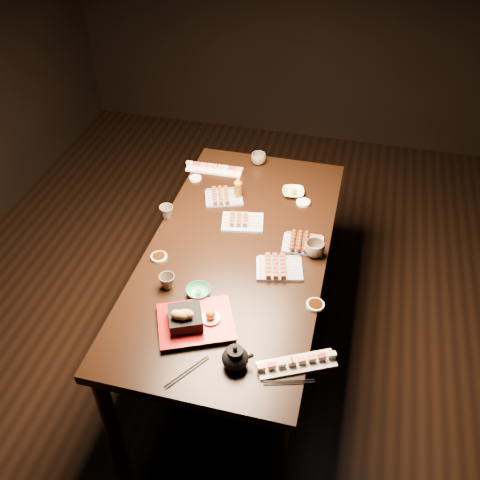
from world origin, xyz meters
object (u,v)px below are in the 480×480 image
(edamame_bowl_green, at_px, (198,292))
(teacup_near_left, at_px, (167,281))
(condiment_bottle, at_px, (238,188))
(sushi_platter_far, at_px, (214,168))
(tempura_tray, at_px, (195,316))
(yakitori_plate_center, at_px, (243,219))
(teacup_mid_right, at_px, (314,249))
(yakitori_plate_left, at_px, (224,195))
(teacup_far_left, at_px, (167,212))
(dining_table, at_px, (238,300))
(sushi_platter_near, at_px, (297,362))
(edamame_bowl_cream, at_px, (293,193))
(yakitori_plate_right, at_px, (279,266))
(teapot, at_px, (235,356))
(teacup_far_right, at_px, (258,159))

(edamame_bowl_green, height_order, teacup_near_left, teacup_near_left)
(edamame_bowl_green, relative_size, condiment_bottle, 0.82)
(sushi_platter_far, distance_m, tempura_tray, 1.22)
(yakitori_plate_center, distance_m, teacup_mid_right, 0.44)
(yakitori_plate_left, height_order, teacup_far_left, teacup_far_left)
(yakitori_plate_center, relative_size, yakitori_plate_left, 1.05)
(dining_table, height_order, teacup_far_left, teacup_far_left)
(sushi_platter_near, height_order, edamame_bowl_cream, sushi_platter_near)
(yakitori_plate_right, height_order, teacup_far_left, teacup_far_left)
(sushi_platter_near, relative_size, teacup_mid_right, 3.22)
(teacup_near_left, height_order, teapot, teapot)
(yakitori_plate_left, bearing_deg, sushi_platter_far, 97.44)
(yakitori_plate_left, distance_m, teacup_far_left, 0.35)
(yakitori_plate_left, xyz_separation_m, tempura_tray, (0.13, -0.92, 0.03))
(yakitori_plate_center, height_order, edamame_bowl_green, yakitori_plate_center)
(teacup_mid_right, height_order, teacup_far_right, teacup_mid_right)
(sushi_platter_near, relative_size, teacup_near_left, 4.30)
(yakitori_plate_right, height_order, condiment_bottle, condiment_bottle)
(edamame_bowl_cream, distance_m, teacup_mid_right, 0.52)
(yakitori_plate_center, height_order, teacup_near_left, teacup_near_left)
(sushi_platter_near, xyz_separation_m, teacup_near_left, (-0.66, 0.29, 0.02))
(sushi_platter_far, height_order, teacup_far_left, teacup_far_left)
(teacup_far_left, bearing_deg, yakitori_plate_left, 42.37)
(sushi_platter_far, relative_size, yakitori_plate_right, 1.54)
(edamame_bowl_cream, distance_m, teacup_far_right, 0.38)
(tempura_tray, bearing_deg, sushi_platter_far, 78.24)
(yakitori_plate_center, distance_m, edamame_bowl_cream, 0.39)
(yakitori_plate_center, distance_m, teacup_far_right, 0.60)
(yakitori_plate_center, height_order, yakitori_plate_right, same)
(yakitori_plate_center, distance_m, teapot, 0.92)
(tempura_tray, xyz_separation_m, teacup_far_right, (-0.02, 1.33, -0.02))
(dining_table, distance_m, teacup_mid_right, 0.57)
(teacup_near_left, relative_size, teacup_far_right, 0.83)
(sushi_platter_near, distance_m, teacup_far_right, 1.51)
(dining_table, xyz_separation_m, teacup_mid_right, (0.38, 0.05, 0.41))
(condiment_bottle, bearing_deg, teacup_mid_right, -37.68)
(teacup_near_left, bearing_deg, edamame_bowl_green, -4.64)
(yakitori_plate_left, relative_size, teacup_far_right, 2.30)
(teapot, bearing_deg, yakitori_plate_right, 67.60)
(edamame_bowl_green, bearing_deg, teacup_far_right, 88.59)
(condiment_bottle, bearing_deg, teacup_near_left, -100.99)
(tempura_tray, xyz_separation_m, teapot, (0.22, -0.16, -0.00))
(teacup_mid_right, bearing_deg, teacup_far_right, 121.02)
(sushi_platter_near, bearing_deg, yakitori_plate_left, 93.78)
(yakitori_plate_right, xyz_separation_m, teapot, (-0.07, -0.59, 0.03))
(sushi_platter_near, height_order, teacup_mid_right, teacup_mid_right)
(yakitori_plate_center, relative_size, teacup_mid_right, 2.19)
(dining_table, bearing_deg, yakitori_plate_right, -34.30)
(dining_table, bearing_deg, teacup_far_left, 148.10)
(edamame_bowl_green, distance_m, condiment_bottle, 0.78)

